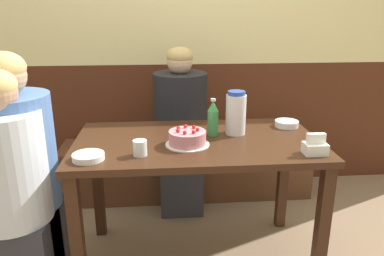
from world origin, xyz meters
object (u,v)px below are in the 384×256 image
water_pitcher (236,113)px  bowl_soup_white (88,157)px  birthday_cake (187,138)px  person_grey_tee (181,133)px  person_pale_blue_shirt (19,175)px  napkin_holder (315,147)px  person_teal_shirt (11,194)px  soju_bottle (213,118)px  bench_seat (187,169)px  glass_water_tall (140,148)px  bowl_rice_small (287,124)px

water_pitcher → bowl_soup_white: size_ratio=1.63×
birthday_cake → person_grey_tee: size_ratio=0.19×
person_pale_blue_shirt → birthday_cake: bearing=0.9°
person_grey_tee → napkin_holder: bearing=34.7°
person_pale_blue_shirt → person_teal_shirt: bearing=-90.0°
soju_bottle → person_grey_tee: 0.63m
person_pale_blue_shirt → person_grey_tee: 1.11m
birthday_cake → bench_seat: bearing=86.4°
bowl_soup_white → glass_water_tall: bearing=8.2°
person_grey_tee → birthday_cake: bearing=-0.0°
bench_seat → bowl_soup_white: 1.31m
soju_bottle → water_pitcher: bearing=7.1°
soju_bottle → person_grey_tee: person_grey_tee is taller
water_pitcher → bowl_soup_white: (-0.75, -0.32, -0.10)m
bowl_soup_white → glass_water_tall: (0.24, 0.03, 0.02)m
soju_bottle → glass_water_tall: size_ratio=2.75×
napkin_holder → glass_water_tall: napkin_holder is taller
bench_seat → bowl_soup_white: bowl_soup_white is taller
water_pitcher → person_teal_shirt: bearing=-165.2°
bowl_soup_white → person_grey_tee: person_grey_tee is taller
bench_seat → person_grey_tee: person_grey_tee is taller
glass_water_tall → person_grey_tee: (0.24, 0.82, -0.21)m
birthday_cake → person_teal_shirt: size_ratio=0.19×
bench_seat → person_grey_tee: (-0.06, -0.21, 0.37)m
soju_bottle → napkin_holder: 0.56m
person_pale_blue_shirt → soju_bottle: bearing=8.9°
birthday_cake → glass_water_tall: 0.27m
person_teal_shirt → water_pitcher: bearing=14.8°
bowl_soup_white → person_pale_blue_shirt: person_pale_blue_shirt is taller
water_pitcher → napkin_holder: water_pitcher is taller
water_pitcher → person_grey_tee: 0.67m
bowl_soup_white → water_pitcher: bearing=22.9°
bowl_soup_white → bowl_rice_small: bowl_rice_small is taller
person_teal_shirt → person_grey_tee: 1.20m
napkin_holder → person_pale_blue_shirt: 1.48m
bench_seat → glass_water_tall: glass_water_tall is taller
soju_bottle → glass_water_tall: soju_bottle is taller
bowl_rice_small → person_grey_tee: bearing=144.6°
birthday_cake → glass_water_tall: (-0.24, -0.12, 0.00)m
napkin_holder → glass_water_tall: (-0.84, 0.05, -0.00)m
bench_seat → person_grey_tee: 0.43m
glass_water_tall → bowl_rice_small: bearing=24.5°
bowl_rice_small → person_teal_shirt: person_teal_shirt is taller
water_pitcher → person_grey_tee: size_ratio=0.21×
bench_seat → bowl_rice_small: bowl_rice_small is taller
birthday_cake → bowl_rice_small: 0.67m
napkin_holder → person_pale_blue_shirt: (-1.46, 0.16, -0.17)m
water_pitcher → napkin_holder: size_ratio=2.21×
birthday_cake → glass_water_tall: birthday_cake is taller
napkin_holder → soju_bottle: bearing=144.8°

